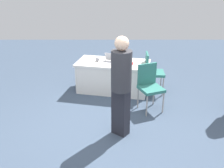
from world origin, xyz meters
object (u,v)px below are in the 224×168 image
object	(u,v)px
table_foreground	(113,76)
laptop_silver	(110,61)
person_attendee_browsing	(121,83)
chair_near_front	(152,70)
scissors_red	(132,63)
chair_tucked_left	(150,84)
yarn_ball	(97,59)

from	to	relation	value
table_foreground	laptop_silver	bearing A→B (deg)	22.74
table_foreground	person_attendee_browsing	world-z (taller)	person_attendee_browsing
chair_near_front	scissors_red	distance (m)	0.49
table_foreground	scissors_red	size ratio (longest dim) A/B	10.27
laptop_silver	chair_tucked_left	bearing A→B (deg)	151.92
table_foreground	chair_near_front	size ratio (longest dim) A/B	1.91
table_foreground	yarn_ball	size ratio (longest dim) A/B	19.14
chair_tucked_left	scissors_red	size ratio (longest dim) A/B	5.37
chair_near_front	laptop_silver	bearing A→B (deg)	-91.64
person_attendee_browsing	laptop_silver	size ratio (longest dim) A/B	4.42
chair_near_front	person_attendee_browsing	distance (m)	1.96
chair_tucked_left	chair_near_front	bearing A→B (deg)	-123.14
chair_near_front	scissors_red	xyz separation A→B (m)	(0.46, 0.00, 0.17)
scissors_red	laptop_silver	bearing A→B (deg)	-95.43
table_foreground	yarn_ball	world-z (taller)	yarn_ball
chair_tucked_left	scissors_red	xyz separation A→B (m)	(0.29, -0.83, 0.17)
chair_tucked_left	person_attendee_browsing	bearing A→B (deg)	34.12
person_attendee_browsing	chair_near_front	bearing A→B (deg)	104.39
table_foreground	person_attendee_browsing	distance (m)	1.96
table_foreground	chair_tucked_left	world-z (taller)	chair_tucked_left
table_foreground	laptop_silver	distance (m)	0.41
laptop_silver	yarn_ball	size ratio (longest dim) A/B	4.12
person_attendee_browsing	scissors_red	size ratio (longest dim) A/B	9.76
table_foreground	scissors_red	world-z (taller)	scissors_red
yarn_ball	scissors_red	size ratio (longest dim) A/B	0.54
chair_near_front	scissors_red	size ratio (longest dim) A/B	5.39
chair_tucked_left	person_attendee_browsing	size ratio (longest dim) A/B	0.55
chair_near_front	yarn_ball	distance (m)	1.31
person_attendee_browsing	scissors_red	xyz separation A→B (m)	(-0.33, -1.75, -0.26)
chair_tucked_left	yarn_ball	bearing A→B (deg)	-63.74
scissors_red	chair_near_front	bearing A→B (deg)	93.14
person_attendee_browsing	chair_tucked_left	bearing A→B (deg)	94.50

